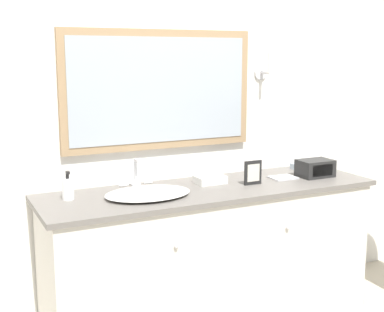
{
  "coord_description": "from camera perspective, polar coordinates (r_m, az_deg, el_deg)",
  "views": [
    {
      "loc": [
        -1.45,
        -2.4,
        1.64
      ],
      "look_at": [
        -0.12,
        0.33,
        1.06
      ],
      "focal_mm": 50.0,
      "sensor_mm": 36.0,
      "label": 1
    }
  ],
  "objects": [
    {
      "name": "vanity_counter",
      "position": [
        3.32,
        1.95,
        -10.59
      ],
      "size": [
        2.04,
        0.61,
        0.86
      ],
      "color": "beige",
      "rests_on": "ground_plane"
    },
    {
      "name": "wall_back",
      "position": [
        3.4,
        -0.65,
        4.64
      ],
      "size": [
        8.0,
        0.18,
        2.55
      ],
      "color": "white",
      "rests_on": "ground_plane"
    },
    {
      "name": "hand_towel_far_corner",
      "position": [
        3.76,
        11.89,
        -1.11
      ],
      "size": [
        0.15,
        0.13,
        0.04
      ],
      "color": "#A8B7C6",
      "rests_on": "vanity_counter"
    },
    {
      "name": "picture_frame",
      "position": [
        3.26,
        6.52,
        -1.78
      ],
      "size": [
        0.12,
        0.01,
        0.15
      ],
      "color": "black",
      "rests_on": "vanity_counter"
    },
    {
      "name": "soap_bottle",
      "position": [
        2.98,
        -13.1,
        -3.4
      ],
      "size": [
        0.07,
        0.07,
        0.16
      ],
      "color": "white",
      "rests_on": "vanity_counter"
    },
    {
      "name": "sink_basin",
      "position": [
        3.0,
        -4.77,
        -3.92
      ],
      "size": [
        0.49,
        0.4,
        0.18
      ],
      "color": "white",
      "rests_on": "vanity_counter"
    },
    {
      "name": "metal_tray",
      "position": [
        3.46,
        9.67,
        -2.28
      ],
      "size": [
        0.16,
        0.13,
        0.01
      ],
      "color": "silver",
      "rests_on": "vanity_counter"
    },
    {
      "name": "hand_towel_near_sink",
      "position": [
        3.29,
        1.92,
        -2.51
      ],
      "size": [
        0.18,
        0.13,
        0.05
      ],
      "color": "white",
      "rests_on": "vanity_counter"
    },
    {
      "name": "appliance_box",
      "position": [
        3.54,
        13.01,
        -1.28
      ],
      "size": [
        0.22,
        0.15,
        0.11
      ],
      "color": "black",
      "rests_on": "vanity_counter"
    }
  ]
}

